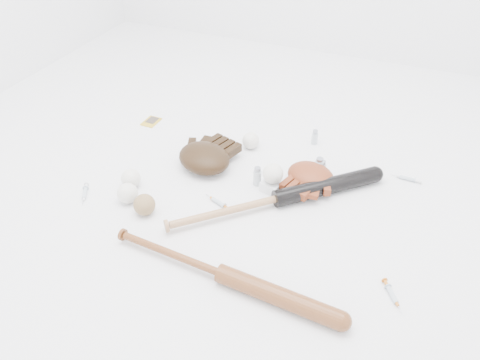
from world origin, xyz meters
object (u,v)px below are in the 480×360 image
at_px(glove_dark, 204,158).
at_px(pedestal, 272,186).
at_px(bat_dark, 277,199).
at_px(bat_wood, 221,274).

bearing_deg(glove_dark, pedestal, 11.44).
distance_m(bat_dark, glove_dark, 0.39).
height_order(glove_dark, pedestal, glove_dark).
bearing_deg(glove_dark, bat_wood, -41.35).
relative_size(bat_wood, pedestal, 11.12).
relative_size(bat_dark, pedestal, 12.20).
bearing_deg(bat_dark, pedestal, 77.43).
bearing_deg(bat_wood, bat_dark, 87.85).
bearing_deg(bat_dark, glove_dark, 119.36).
bearing_deg(bat_dark, bat_wood, -139.27).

